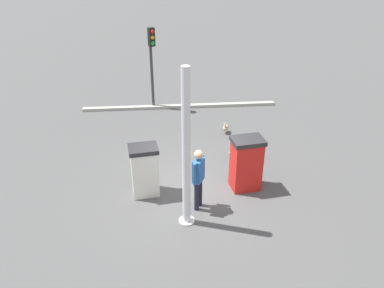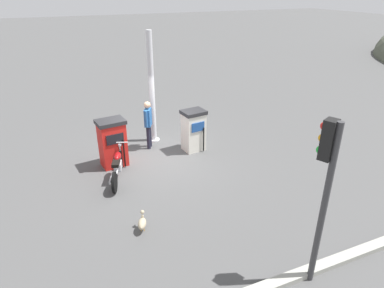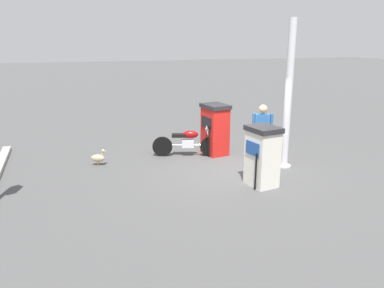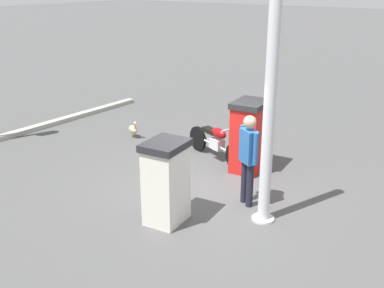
{
  "view_description": "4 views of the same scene",
  "coord_description": "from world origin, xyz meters",
  "px_view_note": "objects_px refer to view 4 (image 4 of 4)",
  "views": [
    {
      "loc": [
        -8.68,
        0.97,
        6.08
      ],
      "look_at": [
        1.2,
        -0.02,
        0.8
      ],
      "focal_mm": 34.32,
      "sensor_mm": 36.0,
      "label": 1
    },
    {
      "loc": [
        9.88,
        -3.05,
        5.37
      ],
      "look_at": [
        1.64,
        0.59,
        1.12
      ],
      "focal_mm": 31.79,
      "sensor_mm": 36.0,
      "label": 2
    },
    {
      "loc": [
        4.47,
        8.87,
        3.4
      ],
      "look_at": [
        0.99,
        -0.53,
        0.65
      ],
      "focal_mm": 34.93,
      "sensor_mm": 36.0,
      "label": 3
    },
    {
      "loc": [
        -4.69,
        6.88,
        4.03
      ],
      "look_at": [
        0.58,
        -0.24,
        0.81
      ],
      "focal_mm": 42.99,
      "sensor_mm": 36.0,
      "label": 4
    }
  ],
  "objects_px": {
    "wandering_duck": "(133,129)",
    "canopy_support_pole": "(269,115)",
    "fuel_pump_far": "(166,182)",
    "fuel_pump_near": "(249,136)",
    "motorcycle_near_pump": "(216,142)",
    "attendant_person": "(248,154)"
  },
  "relations": [
    {
      "from": "wandering_duck",
      "to": "canopy_support_pole",
      "type": "height_order",
      "value": "canopy_support_pole"
    },
    {
      "from": "fuel_pump_far",
      "to": "canopy_support_pole",
      "type": "relative_size",
      "value": 0.37
    },
    {
      "from": "wandering_duck",
      "to": "canopy_support_pole",
      "type": "xyz_separation_m",
      "value": [
        -4.9,
        1.89,
        1.7
      ]
    },
    {
      "from": "fuel_pump_near",
      "to": "canopy_support_pole",
      "type": "relative_size",
      "value": 0.39
    },
    {
      "from": "motorcycle_near_pump",
      "to": "attendant_person",
      "type": "bearing_deg",
      "value": 138.22
    },
    {
      "from": "fuel_pump_near",
      "to": "wandering_duck",
      "type": "relative_size",
      "value": 3.27
    },
    {
      "from": "fuel_pump_near",
      "to": "fuel_pump_far",
      "type": "distance_m",
      "value": 2.82
    },
    {
      "from": "attendant_person",
      "to": "fuel_pump_far",
      "type": "bearing_deg",
      "value": 59.91
    },
    {
      "from": "fuel_pump_far",
      "to": "canopy_support_pole",
      "type": "bearing_deg",
      "value": -142.48
    },
    {
      "from": "wandering_duck",
      "to": "canopy_support_pole",
      "type": "distance_m",
      "value": 5.52
    },
    {
      "from": "wandering_duck",
      "to": "fuel_pump_far",
      "type": "bearing_deg",
      "value": 140.55
    },
    {
      "from": "fuel_pump_far",
      "to": "canopy_support_pole",
      "type": "xyz_separation_m",
      "value": [
        -1.35,
        -1.03,
        1.18
      ]
    },
    {
      "from": "motorcycle_near_pump",
      "to": "canopy_support_pole",
      "type": "xyz_separation_m",
      "value": [
        -2.23,
        1.86,
        1.48
      ]
    },
    {
      "from": "motorcycle_near_pump",
      "to": "attendant_person",
      "type": "xyz_separation_m",
      "value": [
        -1.68,
        1.51,
        0.55
      ]
    },
    {
      "from": "fuel_pump_far",
      "to": "motorcycle_near_pump",
      "type": "height_order",
      "value": "fuel_pump_far"
    },
    {
      "from": "fuel_pump_far",
      "to": "wandering_duck",
      "type": "bearing_deg",
      "value": -39.45
    },
    {
      "from": "motorcycle_near_pump",
      "to": "attendant_person",
      "type": "distance_m",
      "value": 2.33
    },
    {
      "from": "fuel_pump_near",
      "to": "motorcycle_near_pump",
      "type": "distance_m",
      "value": 0.95
    },
    {
      "from": "motorcycle_near_pump",
      "to": "wandering_duck",
      "type": "height_order",
      "value": "motorcycle_near_pump"
    },
    {
      "from": "fuel_pump_near",
      "to": "fuel_pump_far",
      "type": "relative_size",
      "value": 1.07
    },
    {
      "from": "fuel_pump_near",
      "to": "attendant_person",
      "type": "xyz_separation_m",
      "value": [
        -0.8,
        1.44,
        0.2
      ]
    },
    {
      "from": "fuel_pump_near",
      "to": "fuel_pump_far",
      "type": "xyz_separation_m",
      "value": [
        0.0,
        2.82,
        -0.05
      ]
    }
  ]
}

